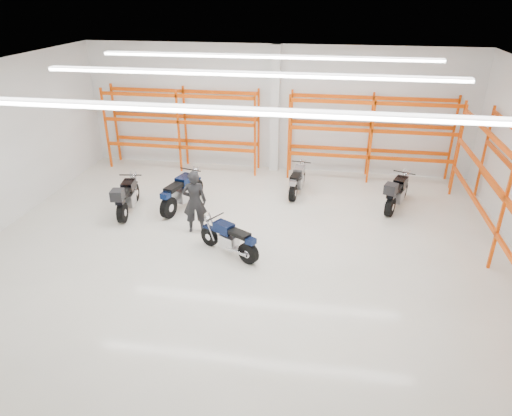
% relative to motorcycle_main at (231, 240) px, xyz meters
% --- Properties ---
extents(ground, '(14.00, 14.00, 0.00)m').
position_rel_motorcycle_main_xyz_m(ground, '(0.29, 0.46, -0.44)').
color(ground, beige).
rests_on(ground, ground).
extents(room_shell, '(14.02, 12.02, 4.51)m').
position_rel_motorcycle_main_xyz_m(room_shell, '(0.29, 0.48, 2.84)').
color(room_shell, silver).
rests_on(room_shell, ground).
extents(motorcycle_main, '(1.72, 1.07, 0.94)m').
position_rel_motorcycle_main_xyz_m(motorcycle_main, '(0.00, 0.00, 0.00)').
color(motorcycle_main, black).
rests_on(motorcycle_main, ground).
extents(motorcycle_back_a, '(0.75, 2.16, 1.11)m').
position_rel_motorcycle_main_xyz_m(motorcycle_back_a, '(-3.60, 1.81, 0.09)').
color(motorcycle_back_a, black).
rests_on(motorcycle_back_a, ground).
extents(motorcycle_back_b, '(0.93, 2.19, 1.09)m').
position_rel_motorcycle_main_xyz_m(motorcycle_back_b, '(-2.11, 2.44, 0.07)').
color(motorcycle_back_b, black).
rests_on(motorcycle_back_b, ground).
extents(motorcycle_back_c, '(0.67, 1.93, 0.95)m').
position_rel_motorcycle_main_xyz_m(motorcycle_back_c, '(1.34, 4.16, 0.01)').
color(motorcycle_back_c, black).
rests_on(motorcycle_back_c, ground).
extents(motorcycle_back_d, '(1.08, 2.06, 1.10)m').
position_rel_motorcycle_main_xyz_m(motorcycle_back_d, '(4.43, 3.48, 0.09)').
color(motorcycle_back_d, black).
rests_on(motorcycle_back_d, ground).
extents(standing_man, '(0.75, 0.59, 1.82)m').
position_rel_motorcycle_main_xyz_m(standing_man, '(-1.25, 1.10, 0.47)').
color(standing_man, black).
rests_on(standing_man, ground).
extents(structural_column, '(0.32, 0.32, 4.50)m').
position_rel_motorcycle_main_xyz_m(structural_column, '(0.29, 6.28, 1.81)').
color(structural_column, white).
rests_on(structural_column, ground).
extents(pallet_racking_back_left, '(5.67, 0.87, 3.00)m').
position_rel_motorcycle_main_xyz_m(pallet_racking_back_left, '(-3.11, 5.94, 1.35)').
color(pallet_racking_back_left, '#DE4500').
rests_on(pallet_racking_back_left, ground).
extents(pallet_racking_back_right, '(5.67, 0.87, 3.00)m').
position_rel_motorcycle_main_xyz_m(pallet_racking_back_right, '(3.69, 5.94, 1.35)').
color(pallet_racking_back_right, '#DE4500').
rests_on(pallet_racking_back_right, ground).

